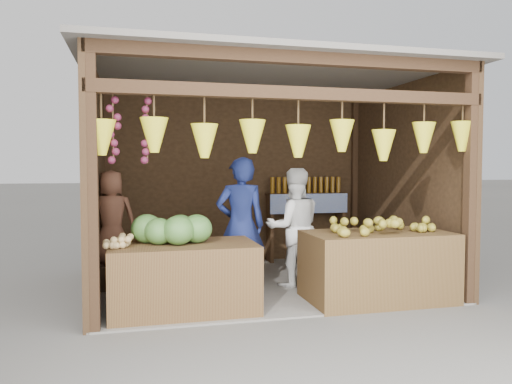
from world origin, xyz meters
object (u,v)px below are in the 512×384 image
man_standing (241,225)px  vendor_seated (112,218)px  counter_left (183,278)px  woman_standing (294,228)px  counter_right (378,266)px

man_standing → vendor_seated: size_ratio=1.40×
counter_left → man_standing: size_ratio=0.92×
counter_left → woman_standing: size_ratio=1.00×
counter_left → counter_right: bearing=-2.1°
counter_left → vendor_seated: 1.44m
counter_right → counter_left: bearing=177.9°
counter_left → woman_standing: 1.68m
counter_right → woman_standing: (-0.69, 0.86, 0.35)m
counter_left → man_standing: (0.73, 0.62, 0.45)m
man_standing → woman_standing: bearing=-165.6°
counter_right → vendor_seated: (-2.87, 1.20, 0.50)m
counter_right → vendor_seated: size_ratio=1.39×
man_standing → vendor_seated: 1.56m
vendor_seated → woman_standing: bearing=175.4°
counter_left → woman_standing: woman_standing is taller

